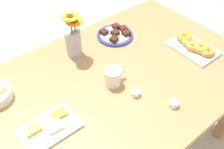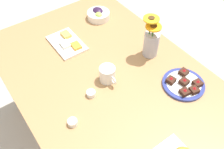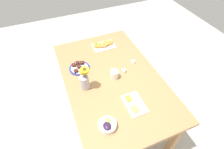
# 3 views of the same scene
# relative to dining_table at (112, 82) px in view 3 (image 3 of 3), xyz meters

# --- Properties ---
(ground_plane) EXTENTS (6.00, 6.00, 0.00)m
(ground_plane) POSITION_rel_dining_table_xyz_m (0.00, 0.00, -0.65)
(ground_plane) COLOR #B7B2A8
(dining_table) EXTENTS (1.60, 1.00, 0.74)m
(dining_table) POSITION_rel_dining_table_xyz_m (0.00, 0.00, 0.00)
(dining_table) COLOR #A87A4C
(dining_table) RESTS_ON ground_plane
(coffee_mug) EXTENTS (0.12, 0.09, 0.09)m
(coffee_mug) POSITION_rel_dining_table_xyz_m (-0.01, -0.02, 0.13)
(coffee_mug) COLOR white
(coffee_mug) RESTS_ON dining_table
(grape_bowl) EXTENTS (0.16, 0.16, 0.07)m
(grape_bowl) POSITION_rel_dining_table_xyz_m (-0.52, 0.26, 0.12)
(grape_bowl) COLOR white
(grape_bowl) RESTS_ON dining_table
(cheese_platter) EXTENTS (0.26, 0.17, 0.03)m
(cheese_platter) POSITION_rel_dining_table_xyz_m (-0.41, -0.06, 0.10)
(cheese_platter) COLOR white
(cheese_platter) RESTS_ON dining_table
(croissant_platter) EXTENTS (0.19, 0.28, 0.05)m
(croissant_platter) POSITION_rel_dining_table_xyz_m (0.55, -0.11, 0.11)
(croissant_platter) COLOR white
(croissant_platter) RESTS_ON dining_table
(jam_cup_honey) EXTENTS (0.05, 0.05, 0.03)m
(jam_cup_honey) POSITION_rel_dining_table_xyz_m (0.12, -0.32, 0.10)
(jam_cup_honey) COLOR white
(jam_cup_honey) RESTS_ON dining_table
(jam_cup_berry) EXTENTS (0.05, 0.05, 0.03)m
(jam_cup_berry) POSITION_rel_dining_table_xyz_m (0.03, -0.15, 0.10)
(jam_cup_berry) COLOR white
(jam_cup_berry) RESTS_ON dining_table
(dessert_plate) EXTENTS (0.23, 0.23, 0.05)m
(dessert_plate) POSITION_rel_dining_table_xyz_m (0.26, 0.29, 0.10)
(dessert_plate) COLOR navy
(dessert_plate) RESTS_ON dining_table
(flower_vase) EXTENTS (0.11, 0.11, 0.27)m
(flower_vase) POSITION_rel_dining_table_xyz_m (-0.03, 0.31, 0.18)
(flower_vase) COLOR #B2B2BC
(flower_vase) RESTS_ON dining_table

